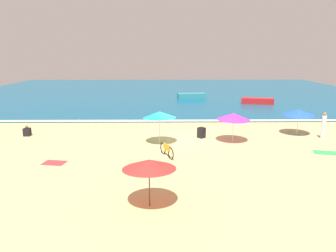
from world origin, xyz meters
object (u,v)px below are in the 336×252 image
at_px(parked_bicycle, 167,150).
at_px(beachgoer_4, 27,132).
at_px(beachgoer_0, 324,126).
at_px(beach_umbrella_0, 149,164).
at_px(beach_umbrella_1, 234,117).
at_px(beachgoer_3, 201,132).
at_px(small_boat_1, 191,96).
at_px(beach_umbrella_2, 159,115).
at_px(beach_umbrella_3, 299,112).
at_px(small_boat_0, 257,101).

distance_m(parked_bicycle, beachgoer_4, 11.13).
bearing_deg(beachgoer_0, beach_umbrella_0, -139.46).
relative_size(beach_umbrella_1, parked_bicycle, 1.86).
height_order(beachgoer_3, small_boat_1, beachgoer_3).
height_order(beachgoer_0, small_boat_1, beachgoer_0).
bearing_deg(small_boat_1, parked_bicycle, -98.16).
height_order(beach_umbrella_1, beach_umbrella_2, beach_umbrella_2).
height_order(beach_umbrella_3, parked_bicycle, beach_umbrella_3).
bearing_deg(parked_bicycle, beachgoer_0, 19.22).
bearing_deg(beach_umbrella_0, small_boat_0, 65.55).
bearing_deg(beach_umbrella_0, beach_umbrella_1, 60.67).
bearing_deg(beachgoer_4, beach_umbrella_2, -12.41).
relative_size(beach_umbrella_0, parked_bicycle, 1.47).
height_order(beach_umbrella_0, beachgoer_0, beach_umbrella_0).
distance_m(beach_umbrella_2, beachgoer_4, 9.95).
height_order(beach_umbrella_0, beach_umbrella_2, beach_umbrella_2).
relative_size(beach_umbrella_0, small_boat_1, 0.67).
relative_size(beach_umbrella_1, beachgoer_0, 1.69).
distance_m(beach_umbrella_1, beachgoer_0, 6.57).
bearing_deg(small_boat_0, beachgoer_4, -145.92).
height_order(beach_umbrella_3, beachgoer_4, beach_umbrella_3).
relative_size(beach_umbrella_1, beach_umbrella_3, 1.15).
xyz_separation_m(beachgoer_4, small_boat_1, (13.41, 18.66, 0.12)).
xyz_separation_m(beach_umbrella_3, beachgoer_4, (-19.65, -0.17, -1.36)).
relative_size(beach_umbrella_3, parked_bicycle, 1.61).
bearing_deg(small_boat_0, beach_umbrella_2, -124.52).
height_order(beach_umbrella_0, beachgoer_4, beach_umbrella_0).
bearing_deg(small_boat_0, beach_umbrella_0, -114.45).
height_order(parked_bicycle, beachgoer_3, beachgoer_3).
height_order(beachgoer_0, beachgoer_4, beachgoer_0).
xyz_separation_m(beach_umbrella_2, beachgoer_4, (-9.59, 2.11, -1.62)).
bearing_deg(small_boat_0, beachgoer_0, -88.80).
bearing_deg(beach_umbrella_1, beachgoer_4, 173.17).
bearing_deg(beach_umbrella_2, beachgoer_0, 5.61).
bearing_deg(beach_umbrella_1, small_boat_1, 93.08).
bearing_deg(small_boat_0, beachgoer_3, -119.06).
distance_m(beach_umbrella_2, parked_bicycle, 3.14).
distance_m(beachgoer_4, small_boat_1, 22.98).
bearing_deg(small_boat_1, small_boat_0, -32.84).
distance_m(parked_bicycle, small_boat_0, 21.58).
bearing_deg(beach_umbrella_3, beach_umbrella_1, -159.63).
bearing_deg(beach_umbrella_1, beach_umbrella_3, 20.37).
xyz_separation_m(beachgoer_0, beachgoer_3, (-8.46, 0.32, -0.50)).
height_order(beach_umbrella_1, beachgoer_4, beach_umbrella_1).
xyz_separation_m(beach_umbrella_1, parked_bicycle, (-4.46, -3.07, -1.35)).
xyz_separation_m(parked_bicycle, beachgoer_3, (2.48, 4.13, 0.02)).
height_order(beach_umbrella_1, beach_umbrella_3, beach_umbrella_1).
relative_size(parked_bicycle, small_boat_1, 0.46).
xyz_separation_m(parked_bicycle, beachgoer_4, (-10.04, 4.80, -0.07)).
bearing_deg(beachgoer_3, small_boat_0, 60.94).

